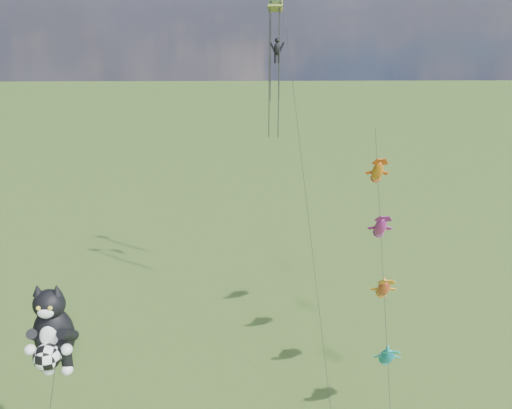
{
  "coord_description": "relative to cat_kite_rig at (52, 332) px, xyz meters",
  "views": [
    {
      "loc": [
        5.92,
        -26.15,
        23.94
      ],
      "look_at": [
        6.52,
        9.6,
        10.93
      ],
      "focal_mm": 40.0,
      "sensor_mm": 36.0,
      "label": 1
    }
  ],
  "objects": [
    {
      "name": "cat_kite_rig",
      "position": [
        0.0,
        0.0,
        0.0
      ],
      "size": [
        2.42,
        4.08,
        11.29
      ],
      "rotation": [
        0.0,
        0.0,
        -0.34
      ],
      "color": "brown",
      "rests_on": "ground"
    },
    {
      "name": "fish_windsock_rig",
      "position": [
        17.87,
        8.41,
        -0.18
      ],
      "size": [
        1.75,
        15.92,
        15.37
      ],
      "rotation": [
        0.0,
        0.0,
        0.24
      ],
      "color": "brown",
      "rests_on": "ground"
    },
    {
      "name": "parafoil_rig",
      "position": [
        11.69,
        17.88,
        11.39
      ],
      "size": [
        3.71,
        17.29,
        27.37
      ],
      "rotation": [
        0.0,
        0.0,
        0.25
      ],
      "color": "brown",
      "rests_on": "ground"
    }
  ]
}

